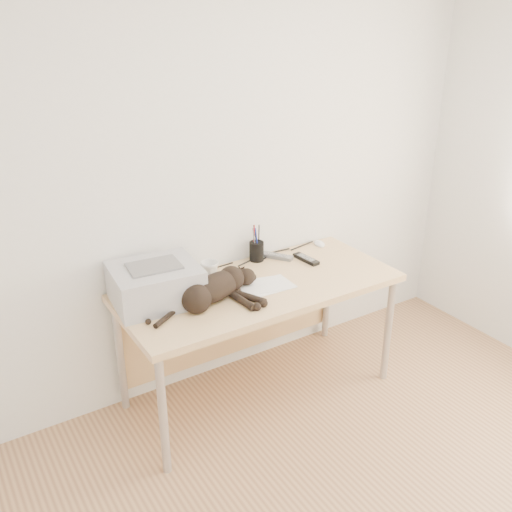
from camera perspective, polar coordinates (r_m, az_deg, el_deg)
wall_back at (r=3.31m, az=-2.99°, el=8.24°), size 3.50×0.00×3.50m
desk at (r=3.35m, az=-0.43°, el=-4.33°), size 1.60×0.70×0.74m
printer at (r=3.05m, az=-10.02°, el=-2.75°), size 0.48×0.42×0.21m
papers at (r=3.21m, az=0.98°, el=-2.96°), size 0.32×0.25×0.01m
cat at (r=3.02m, az=-4.28°, el=-3.44°), size 0.70×0.35×0.16m
mug at (r=3.29m, az=-4.67°, el=-1.41°), size 0.14×0.14×0.10m
pen_cup at (r=3.50m, az=0.06°, el=0.52°), size 0.09×0.09×0.23m
remote_grey at (r=3.55m, az=2.14°, el=-0.04°), size 0.16×0.19×0.02m
remote_black at (r=3.53m, az=5.03°, el=-0.31°), size 0.07×0.20×0.02m
mouse at (r=3.77m, az=6.37°, el=1.39°), size 0.09×0.12×0.04m
cable_tangle at (r=3.46m, az=-2.39°, el=-0.80°), size 1.36×0.08×0.01m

